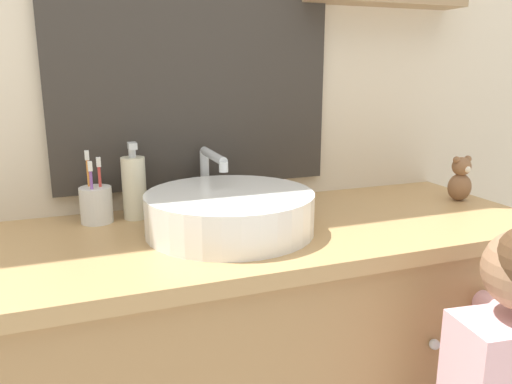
# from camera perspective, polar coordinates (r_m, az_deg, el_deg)

# --- Properties ---
(wall_back) EXTENTS (3.20, 0.18, 2.50)m
(wall_back) POSITION_cam_1_polar(r_m,az_deg,el_deg) (1.41, -2.46, 17.75)
(wall_back) COLOR beige
(wall_back) RESTS_ON ground_plane
(vanity_counter) EXTENTS (1.39, 0.53, 0.83)m
(vanity_counter) POSITION_cam_1_polar(r_m,az_deg,el_deg) (1.37, 0.83, -20.73)
(vanity_counter) COLOR #A37A4C
(vanity_counter) RESTS_ON ground_plane
(sink_basin) EXTENTS (0.39, 0.43, 0.17)m
(sink_basin) POSITION_cam_1_polar(r_m,az_deg,el_deg) (1.14, -3.02, -2.14)
(sink_basin) COLOR white
(sink_basin) RESTS_ON vanity_counter
(toothbrush_holder) EXTENTS (0.08, 0.08, 0.18)m
(toothbrush_holder) POSITION_cam_1_polar(r_m,az_deg,el_deg) (1.27, -17.81, -1.24)
(toothbrush_holder) COLOR silver
(toothbrush_holder) RESTS_ON vanity_counter
(soap_dispenser) EXTENTS (0.06, 0.06, 0.19)m
(soap_dispenser) POSITION_cam_1_polar(r_m,az_deg,el_deg) (1.27, -13.75, 0.57)
(soap_dispenser) COLOR beige
(soap_dispenser) RESTS_ON vanity_counter
(teddy_bear) EXTENTS (0.07, 0.06, 0.13)m
(teddy_bear) POSITION_cam_1_polar(r_m,az_deg,el_deg) (1.52, 22.31, 1.32)
(teddy_bear) COLOR brown
(teddy_bear) RESTS_ON vanity_counter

